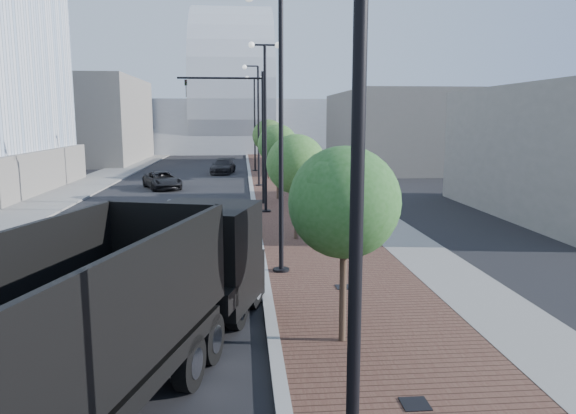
{
  "coord_description": "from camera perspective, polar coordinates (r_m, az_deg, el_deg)",
  "views": [
    {
      "loc": [
        -0.69,
        -8.0,
        5.28
      ],
      "look_at": [
        1.0,
        12.0,
        2.0
      ],
      "focal_mm": 34.04,
      "sensor_mm": 36.0,
      "label": 1
    }
  ],
  "objects": [
    {
      "name": "tree_1",
      "position": [
        23.22,
        0.96,
        4.48
      ],
      "size": [
        2.56,
        2.54,
        4.62
      ],
      "color": "#382619",
      "rests_on": "ground"
    },
    {
      "name": "utility_cover_0",
      "position": [
        10.82,
        13.14,
        -19.39
      ],
      "size": [
        0.5,
        0.5,
        0.02
      ],
      "primitive_type": "cube",
      "color": "black",
      "rests_on": "sidewalk"
    },
    {
      "name": "streetlight_4",
      "position": [
        54.02,
        -3.5,
        8.77
      ],
      "size": [
        1.72,
        0.56,
        9.28
      ],
      "color": "black",
      "rests_on": "ground"
    },
    {
      "name": "streetlight_3",
      "position": [
        42.03,
        -3.25,
        7.98
      ],
      "size": [
        1.44,
        0.56,
        9.21
      ],
      "color": "black",
      "rests_on": "ground"
    },
    {
      "name": "utility_cover_2",
      "position": [
        27.66,
        1.67,
        -1.46
      ],
      "size": [
        0.5,
        0.5,
        0.02
      ],
      "primitive_type": "cube",
      "color": "black",
      "rests_on": "sidewalk"
    },
    {
      "name": "utility_cover_1",
      "position": [
        17.09,
        5.88,
        -8.31
      ],
      "size": [
        0.5,
        0.5,
        0.02
      ],
      "primitive_type": "cube",
      "color": "black",
      "rests_on": "sidewalk"
    },
    {
      "name": "tree_0",
      "position": [
        12.39,
        6.09,
        0.46
      ],
      "size": [
        2.57,
        2.55,
        4.68
      ],
      "color": "#382619",
      "rests_on": "ground"
    },
    {
      "name": "pedestrian",
      "position": [
        30.31,
        7.95,
        0.64
      ],
      "size": [
        0.61,
        0.45,
        1.55
      ],
      "primitive_type": "imported",
      "rotation": [
        0.0,
        0.0,
        3.0
      ],
      "color": "black",
      "rests_on": "ground"
    },
    {
      "name": "concrete_strip",
      "position": [
        48.77,
        3.33,
        3.12
      ],
      "size": [
        2.4,
        140.0,
        0.13
      ],
      "primitive_type": "cube",
      "color": "slate",
      "rests_on": "ground"
    },
    {
      "name": "convention_center",
      "position": [
        93.01,
        -5.71,
        9.67
      ],
      "size": [
        50.0,
        30.0,
        50.0
      ],
      "color": "#ACB0B6",
      "rests_on": "ground"
    },
    {
      "name": "streetlight_0",
      "position": [
        6.15,
        7.3,
        4.94
      ],
      "size": [
        1.72,
        0.56,
        9.28
      ],
      "color": "black",
      "rests_on": "ground"
    },
    {
      "name": "commercial_block_ne",
      "position": [
        60.37,
        11.33,
        7.88
      ],
      "size": [
        12.0,
        22.0,
        8.0
      ],
      "primitive_type": "cube",
      "color": "#66625B",
      "rests_on": "ground"
    },
    {
      "name": "traffic_mast",
      "position": [
        33.0,
        -4.2,
        8.74
      ],
      "size": [
        5.09,
        0.2,
        8.0
      ],
      "color": "black",
      "rests_on": "ground"
    },
    {
      "name": "dark_car_mid",
      "position": [
        42.24,
        -13.0,
        2.75
      ],
      "size": [
        3.73,
        5.17,
        1.31
      ],
      "primitive_type": "imported",
      "rotation": [
        0.0,
        0.0,
        0.37
      ],
      "color": "black",
      "rests_on": "ground"
    },
    {
      "name": "curb",
      "position": [
        48.29,
        -3.99,
        3.06
      ],
      "size": [
        0.3,
        140.0,
        0.14
      ],
      "primitive_type": "cube",
      "color": "gray",
      "rests_on": "ground"
    },
    {
      "name": "dark_car_far",
      "position": [
        53.05,
        -6.79,
        4.24
      ],
      "size": [
        2.59,
        4.97,
        1.38
      ],
      "primitive_type": "imported",
      "rotation": [
        0.0,
        0.0,
        -0.14
      ],
      "color": "black",
      "rests_on": "ground"
    },
    {
      "name": "sidewalk",
      "position": [
        48.47,
        0.16,
        3.09
      ],
      "size": [
        7.0,
        140.0,
        0.12
      ],
      "primitive_type": "cube",
      "color": "#4C2D23",
      "rests_on": "ground"
    },
    {
      "name": "commercial_block_nw",
      "position": [
        70.69,
        -20.92,
        8.44
      ],
      "size": [
        14.0,
        20.0,
        10.0
      ],
      "primitive_type": "cube",
      "color": "slate",
      "rests_on": "ground"
    },
    {
      "name": "streetlight_2",
      "position": [
        30.03,
        -2.39,
        8.39
      ],
      "size": [
        1.72,
        0.56,
        9.28
      ],
      "color": "black",
      "rests_on": "ground"
    },
    {
      "name": "streetlight_1",
      "position": [
        18.06,
        -1.09,
        6.3
      ],
      "size": [
        1.44,
        0.56,
        9.21
      ],
      "color": "black",
      "rests_on": "ground"
    },
    {
      "name": "white_sedan",
      "position": [
        24.7,
        -10.81,
        -1.33
      ],
      "size": [
        2.42,
        5.07,
        1.6
      ],
      "primitive_type": "imported",
      "rotation": [
        0.0,
        0.0,
        -0.15
      ],
      "color": "silver",
      "rests_on": "ground"
    },
    {
      "name": "tree_3",
      "position": [
        47.11,
        -2.0,
        7.45
      ],
      "size": [
        2.76,
        2.76,
        5.18
      ],
      "color": "#382619",
      "rests_on": "ground"
    },
    {
      "name": "tree_2",
      "position": [
        35.14,
        -1.02,
        6.54
      ],
      "size": [
        2.58,
        2.57,
        4.9
      ],
      "color": "#382619",
      "rests_on": "ground"
    },
    {
      "name": "dump_truck",
      "position": [
        11.71,
        -14.43,
        -10.01
      ],
      "size": [
        6.18,
        13.57,
        3.48
      ],
      "rotation": [
        0.0,
        0.0,
        -0.28
      ],
      "color": "black",
      "rests_on": "ground"
    },
    {
      "name": "west_sidewalk",
      "position": [
        49.83,
        -19.12,
        2.75
      ],
      "size": [
        4.0,
        140.0,
        0.12
      ],
      "primitive_type": "cube",
      "color": "slate",
      "rests_on": "ground"
    }
  ]
}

